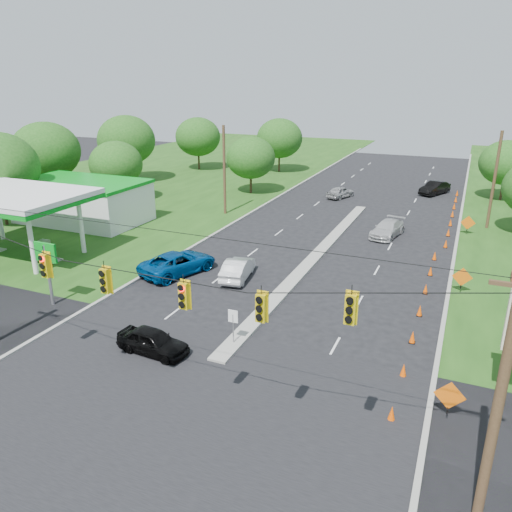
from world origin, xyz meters
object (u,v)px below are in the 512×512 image
at_px(gas_station, 72,200).
at_px(white_sedan, 238,269).
at_px(black_sedan, 153,341).
at_px(blue_pickup, 178,263).

bearing_deg(gas_station, white_sedan, -15.93).
distance_m(gas_station, black_sedan, 26.20).
bearing_deg(gas_station, black_sedan, -39.41).
distance_m(white_sedan, blue_pickup, 4.45).
height_order(black_sedan, white_sedan, white_sedan).
xyz_separation_m(gas_station, white_sedan, (19.86, -5.67, -1.84)).
bearing_deg(white_sedan, gas_station, -25.63).
distance_m(gas_station, white_sedan, 20.74).
height_order(black_sedan, blue_pickup, blue_pickup).
distance_m(gas_station, blue_pickup, 16.89).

